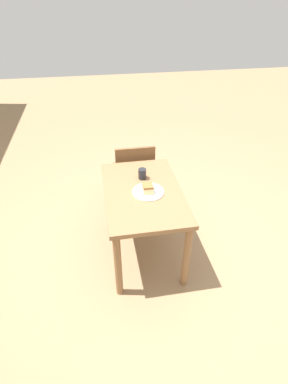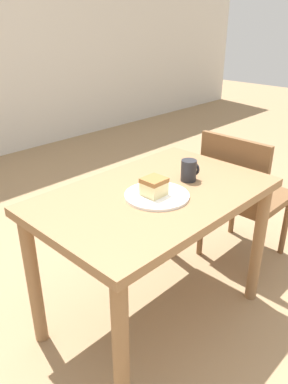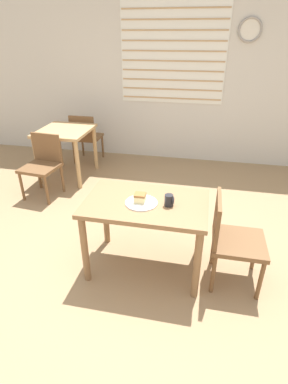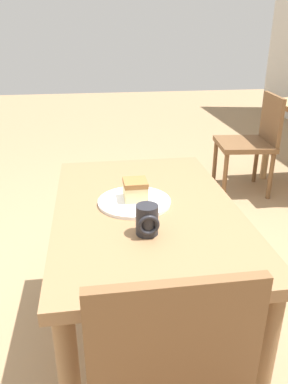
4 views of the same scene
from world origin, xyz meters
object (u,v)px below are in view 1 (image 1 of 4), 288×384
object	(u,v)px
plate	(148,192)
coffee_mug	(142,174)
dining_table_near	(143,201)
cake_slice	(148,188)
chair_near_window	(134,172)

from	to	relation	value
plate	coffee_mug	world-z (taller)	coffee_mug
plate	dining_table_near	bearing A→B (deg)	51.53
dining_table_near	cake_slice	size ratio (longest dim) A/B	11.32
chair_near_window	coffee_mug	bearing A→B (deg)	90.50
cake_slice	plate	bearing A→B (deg)	-24.37
cake_slice	coffee_mug	size ratio (longest dim) A/B	0.94
chair_near_window	cake_slice	world-z (taller)	chair_near_window
dining_table_near	coffee_mug	distance (m)	0.26
chair_near_window	cake_slice	xyz separation A→B (m)	(-0.78, -0.01, 0.30)
chair_near_window	plate	size ratio (longest dim) A/B	2.99
coffee_mug	plate	bearing A→B (deg)	-176.91
cake_slice	chair_near_window	bearing A→B (deg)	0.86
plate	coffee_mug	distance (m)	0.24
cake_slice	coffee_mug	bearing A→B (deg)	1.62
plate	cake_slice	xyz separation A→B (m)	(-0.01, 0.01, 0.04)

